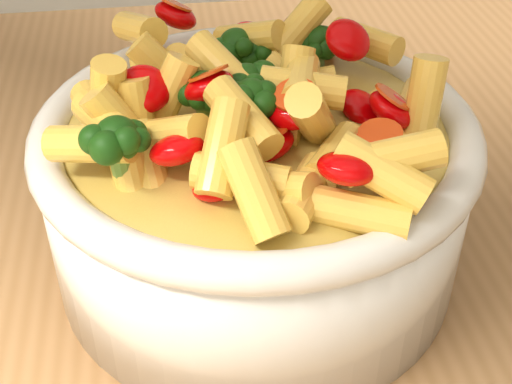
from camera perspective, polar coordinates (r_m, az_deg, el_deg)
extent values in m
cube|color=#A27245|center=(0.49, -6.41, -5.77)|extent=(1.20, 0.80, 0.04)
cylinder|color=silver|center=(0.43, 0.00, -0.52)|extent=(0.24, 0.24, 0.10)
ellipsoid|color=silver|center=(0.45, 0.00, -3.56)|extent=(0.22, 0.22, 0.04)
torus|color=silver|center=(0.40, 0.00, 4.96)|extent=(0.25, 0.25, 0.02)
ellipsoid|color=#EAC44F|center=(0.40, 0.00, 4.96)|extent=(0.22, 0.22, 0.02)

